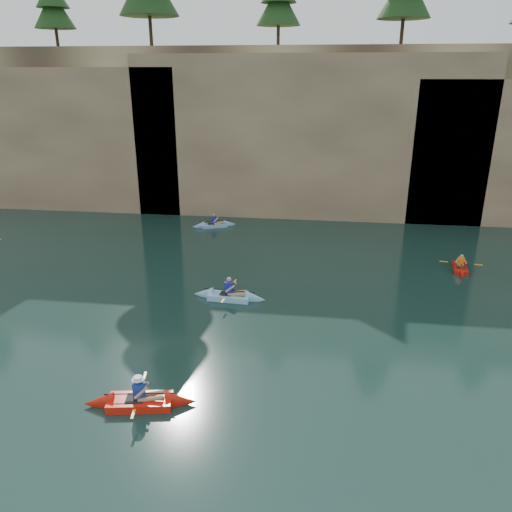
# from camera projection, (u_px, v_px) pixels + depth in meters

# --- Properties ---
(ground) EXTENTS (160.00, 160.00, 0.00)m
(ground) POSITION_uv_depth(u_px,v_px,m) (209.00, 406.00, 15.73)
(ground) COLOR black
(ground) RESTS_ON ground
(cliff) EXTENTS (70.00, 16.00, 12.00)m
(cliff) POSITION_uv_depth(u_px,v_px,m) (286.00, 121.00, 41.49)
(cliff) COLOR tan
(cliff) RESTS_ON ground
(cliff_slab_west) EXTENTS (26.00, 2.40, 10.56)m
(cliff_slab_west) POSITION_uv_depth(u_px,v_px,m) (13.00, 137.00, 37.37)
(cliff_slab_west) COLOR tan
(cliff_slab_west) RESTS_ON ground
(cliff_slab_center) EXTENTS (24.00, 2.40, 11.40)m
(cliff_slab_center) POSITION_uv_depth(u_px,v_px,m) (307.00, 136.00, 34.48)
(cliff_slab_center) COLOR tan
(cliff_slab_center) RESTS_ON ground
(sea_cave_west) EXTENTS (4.50, 1.00, 4.00)m
(sea_cave_west) POSITION_uv_depth(u_px,v_px,m) (39.00, 182.00, 37.67)
(sea_cave_west) COLOR black
(sea_cave_west) RESTS_ON ground
(sea_cave_center) EXTENTS (3.50, 1.00, 3.20)m
(sea_cave_center) POSITION_uv_depth(u_px,v_px,m) (221.00, 193.00, 36.05)
(sea_cave_center) COLOR black
(sea_cave_center) RESTS_ON ground
(sea_cave_east) EXTENTS (5.00, 1.00, 4.50)m
(sea_cave_east) POSITION_uv_depth(u_px,v_px,m) (422.00, 190.00, 34.08)
(sea_cave_east) COLOR black
(sea_cave_east) RESTS_ON ground
(main_kayaker) EXTENTS (3.63, 2.38, 1.32)m
(main_kayaker) POSITION_uv_depth(u_px,v_px,m) (140.00, 401.00, 15.69)
(main_kayaker) COLOR red
(main_kayaker) RESTS_ON ground
(kayaker_ltblue_near) EXTENTS (3.46, 2.63, 1.35)m
(kayaker_ltblue_near) POSITION_uv_depth(u_px,v_px,m) (229.00, 296.00, 23.04)
(kayaker_ltblue_near) COLOR #8FC9F0
(kayaker_ltblue_near) RESTS_ON ground
(kayaker_red_far) EXTENTS (2.12, 2.96, 1.06)m
(kayaker_red_far) POSITION_uv_depth(u_px,v_px,m) (460.00, 267.00, 26.46)
(kayaker_red_far) COLOR red
(kayaker_red_far) RESTS_ON ground
(kayaker_ltblue_mid) EXTENTS (3.03, 2.14, 1.13)m
(kayaker_ltblue_mid) POSITION_uv_depth(u_px,v_px,m) (214.00, 225.00, 33.74)
(kayaker_ltblue_mid) COLOR #7DA4D1
(kayaker_ltblue_mid) RESTS_ON ground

